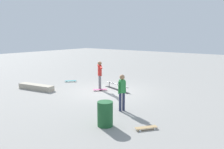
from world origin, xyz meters
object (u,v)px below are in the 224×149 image
object	(u,v)px
loose_skateboard_natural	(146,127)
trash_bin	(105,114)
grind_rail	(117,87)
skateboard_main	(100,90)
skate_ledge	(36,87)
skater_main	(100,73)
bystander_green_shirt	(122,91)
loose_skateboard_teal	(71,81)

from	to	relation	value
loose_skateboard_natural	trash_bin	world-z (taller)	trash_bin
grind_rail	loose_skateboard_natural	size ratio (longest dim) A/B	2.95
skateboard_main	grind_rail	bearing A→B (deg)	-177.78
skate_ledge	loose_skateboard_natural	world-z (taller)	skate_ledge
skate_ledge	trash_bin	size ratio (longest dim) A/B	2.62
skater_main	bystander_green_shirt	world-z (taller)	skater_main
bystander_green_shirt	loose_skateboard_teal	bearing A→B (deg)	95.10
skater_main	loose_skateboard_natural	size ratio (longest dim) A/B	2.27
grind_rail	bystander_green_shirt	distance (m)	3.90
skater_main	loose_skateboard_teal	world-z (taller)	skater_main
trash_bin	loose_skateboard_natural	bearing A→B (deg)	-155.66
skateboard_main	loose_skateboard_natural	bearing A→B (deg)	97.37
skateboard_main	skater_main	bearing A→B (deg)	-96.80
skateboard_main	trash_bin	bearing A→B (deg)	83.51
skateboard_main	loose_skateboard_natural	distance (m)	5.88
bystander_green_shirt	loose_skateboard_natural	bearing A→B (deg)	-92.32
skate_ledge	bystander_green_shirt	distance (m)	6.36
skater_main	skateboard_main	world-z (taller)	skater_main
grind_rail	skateboard_main	distance (m)	1.04
skate_ledge	bystander_green_shirt	size ratio (longest dim) A/B	1.49
skateboard_main	loose_skateboard_natural	world-z (taller)	same
skateboard_main	bystander_green_shirt	world-z (taller)	bystander_green_shirt
skate_ledge	bystander_green_shirt	bearing A→B (deg)	179.46
skate_ledge	skater_main	world-z (taller)	skater_main
skater_main	bystander_green_shirt	bearing A→B (deg)	4.18
loose_skateboard_teal	skater_main	bearing A→B (deg)	-57.54
skate_ledge	loose_skateboard_teal	size ratio (longest dim) A/B	3.28
bystander_green_shirt	loose_skateboard_teal	world-z (taller)	bystander_green_shirt
skater_main	bystander_green_shirt	size ratio (longest dim) A/B	1.08
bystander_green_shirt	loose_skateboard_teal	size ratio (longest dim) A/B	2.21
grind_rail	trash_bin	bearing A→B (deg)	140.50
grind_rail	bystander_green_shirt	size ratio (longest dim) A/B	1.40
grind_rail	loose_skateboard_teal	distance (m)	3.94
bystander_green_shirt	skate_ledge	bearing A→B (deg)	118.82
trash_bin	bystander_green_shirt	bearing A→B (deg)	-74.97
skater_main	skateboard_main	size ratio (longest dim) A/B	2.35
loose_skateboard_natural	loose_skateboard_teal	size ratio (longest dim) A/B	1.05
skate_ledge	trash_bin	xyz separation A→B (m)	(-6.78, 1.79, 0.30)
skateboard_main	loose_skateboard_teal	xyz separation A→B (m)	(3.28, -0.70, 0.00)
skater_main	loose_skateboard_teal	xyz separation A→B (m)	(3.14, -0.55, -0.93)
skateboard_main	loose_skateboard_natural	xyz separation A→B (m)	(-4.88, 3.28, 0.00)
loose_skateboard_natural	trash_bin	xyz separation A→B (m)	(1.35, 0.61, 0.38)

